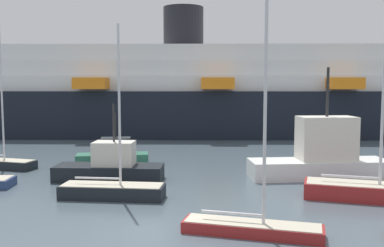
{
  "coord_description": "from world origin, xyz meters",
  "views": [
    {
      "loc": [
        2.98,
        -16.92,
        5.99
      ],
      "look_at": [
        0.0,
        16.41,
        2.89
      ],
      "focal_mm": 40.46,
      "sensor_mm": 36.0,
      "label": 1
    }
  ],
  "objects_px": {
    "fishing_boat_0": "(111,167)",
    "fishing_boat_2": "(322,156)",
    "sailboat_2": "(252,222)",
    "sailboat_5": "(113,189)",
    "sailboat_0": "(369,189)",
    "cruise_ship": "(324,94)",
    "sailboat_4": "(0,161)",
    "fishing_boat_1": "(114,155)"
  },
  "relations": [
    {
      "from": "sailboat_2",
      "to": "fishing_boat_1",
      "type": "height_order",
      "value": "sailboat_2"
    },
    {
      "from": "sailboat_4",
      "to": "fishing_boat_2",
      "type": "height_order",
      "value": "sailboat_4"
    },
    {
      "from": "sailboat_0",
      "to": "sailboat_2",
      "type": "height_order",
      "value": "sailboat_0"
    },
    {
      "from": "sailboat_2",
      "to": "sailboat_0",
      "type": "bearing_deg",
      "value": 52.61
    },
    {
      "from": "sailboat_2",
      "to": "sailboat_5",
      "type": "height_order",
      "value": "sailboat_2"
    },
    {
      "from": "sailboat_0",
      "to": "cruise_ship",
      "type": "relative_size",
      "value": 0.12
    },
    {
      "from": "sailboat_5",
      "to": "cruise_ship",
      "type": "xyz_separation_m",
      "value": [
        17.2,
        31.17,
        4.26
      ]
    },
    {
      "from": "sailboat_2",
      "to": "fishing_boat_2",
      "type": "relative_size",
      "value": 1.18
    },
    {
      "from": "sailboat_0",
      "to": "sailboat_2",
      "type": "distance_m",
      "value": 8.45
    },
    {
      "from": "fishing_boat_1",
      "to": "cruise_ship",
      "type": "height_order",
      "value": "cruise_ship"
    },
    {
      "from": "sailboat_2",
      "to": "sailboat_4",
      "type": "height_order",
      "value": "sailboat_2"
    },
    {
      "from": "fishing_boat_1",
      "to": "sailboat_0",
      "type": "bearing_deg",
      "value": -41.05
    },
    {
      "from": "fishing_boat_2",
      "to": "sailboat_4",
      "type": "bearing_deg",
      "value": 167.26
    },
    {
      "from": "sailboat_4",
      "to": "cruise_ship",
      "type": "relative_size",
      "value": 0.11
    },
    {
      "from": "sailboat_2",
      "to": "cruise_ship",
      "type": "relative_size",
      "value": 0.11
    },
    {
      "from": "fishing_boat_0",
      "to": "fishing_boat_2",
      "type": "relative_size",
      "value": 0.74
    },
    {
      "from": "sailboat_4",
      "to": "fishing_boat_1",
      "type": "bearing_deg",
      "value": 25.14
    },
    {
      "from": "sailboat_2",
      "to": "cruise_ship",
      "type": "height_order",
      "value": "cruise_ship"
    },
    {
      "from": "fishing_boat_1",
      "to": "sailboat_2",
      "type": "bearing_deg",
      "value": -69.17
    },
    {
      "from": "sailboat_2",
      "to": "fishing_boat_0",
      "type": "relative_size",
      "value": 1.6
    },
    {
      "from": "sailboat_2",
      "to": "sailboat_4",
      "type": "xyz_separation_m",
      "value": [
        -17.17,
        12.01,
        -0.02
      ]
    },
    {
      "from": "sailboat_0",
      "to": "fishing_boat_0",
      "type": "relative_size",
      "value": 1.72
    },
    {
      "from": "sailboat_0",
      "to": "cruise_ship",
      "type": "distance_m",
      "value": 30.89
    },
    {
      "from": "sailboat_0",
      "to": "sailboat_2",
      "type": "relative_size",
      "value": 1.07
    },
    {
      "from": "sailboat_2",
      "to": "fishing_boat_2",
      "type": "distance_m",
      "value": 12.07
    },
    {
      "from": "sailboat_0",
      "to": "fishing_boat_0",
      "type": "distance_m",
      "value": 14.9
    },
    {
      "from": "sailboat_5",
      "to": "fishing_boat_1",
      "type": "height_order",
      "value": "sailboat_5"
    },
    {
      "from": "sailboat_5",
      "to": "cruise_ship",
      "type": "relative_size",
      "value": 0.1
    },
    {
      "from": "sailboat_0",
      "to": "cruise_ship",
      "type": "xyz_separation_m",
      "value": [
        3.95,
        30.36,
        4.16
      ]
    },
    {
      "from": "sailboat_2",
      "to": "fishing_boat_1",
      "type": "xyz_separation_m",
      "value": [
        -9.46,
        13.97,
        0.22
      ]
    },
    {
      "from": "sailboat_2",
      "to": "sailboat_5",
      "type": "xyz_separation_m",
      "value": [
        -7.02,
        4.89,
        -0.05
      ]
    },
    {
      "from": "fishing_boat_1",
      "to": "cruise_ship",
      "type": "distance_m",
      "value": 29.83
    },
    {
      "from": "fishing_boat_2",
      "to": "cruise_ship",
      "type": "distance_m",
      "value": 25.84
    },
    {
      "from": "sailboat_2",
      "to": "sailboat_4",
      "type": "distance_m",
      "value": 20.95
    },
    {
      "from": "sailboat_5",
      "to": "fishing_boat_2",
      "type": "relative_size",
      "value": 0.99
    },
    {
      "from": "sailboat_5",
      "to": "fishing_boat_0",
      "type": "xyz_separation_m",
      "value": [
        -1.26,
        4.16,
        0.38
      ]
    },
    {
      "from": "fishing_boat_1",
      "to": "sailboat_5",
      "type": "bearing_deg",
      "value": -88.25
    },
    {
      "from": "sailboat_4",
      "to": "sailboat_5",
      "type": "bearing_deg",
      "value": -24.19
    },
    {
      "from": "sailboat_2",
      "to": "cruise_ship",
      "type": "xyz_separation_m",
      "value": [
        10.18,
        36.06,
        4.21
      ]
    },
    {
      "from": "fishing_boat_1",
      "to": "fishing_boat_2",
      "type": "distance_m",
      "value": 14.7
    },
    {
      "from": "fishing_boat_0",
      "to": "fishing_boat_2",
      "type": "xyz_separation_m",
      "value": [
        13.21,
        1.93,
        0.56
      ]
    },
    {
      "from": "cruise_ship",
      "to": "sailboat_5",
      "type": "bearing_deg",
      "value": -123.11
    }
  ]
}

